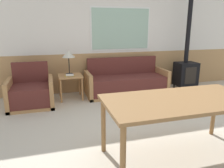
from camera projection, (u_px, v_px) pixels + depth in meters
The scene contains 9 objects.
ground_plane at pixel (167, 133), 3.39m from camera, with size 16.00×16.00×0.00m, color beige.
wall_back at pixel (117, 37), 5.49m from camera, with size 7.20×0.09×2.70m.
couch at pixel (126, 83), 5.32m from camera, with size 1.95×0.76×0.86m.
armchair at pixel (31, 93), 4.51m from camera, with size 0.89×0.80×0.87m.
side_table at pixel (70, 79), 4.93m from camera, with size 0.53×0.53×0.54m.
table_lamp at pixel (69, 55), 4.88m from camera, with size 0.29×0.29×0.54m.
book_stack at pixel (70, 75), 4.81m from camera, with size 0.21×0.17×0.04m.
dining_table at pixel (181, 105), 2.60m from camera, with size 1.84×0.90×0.78m.
wood_stove at pixel (186, 67), 5.66m from camera, with size 0.53×0.43×2.57m.
Camera 1 is at (-1.67, -2.73, 1.62)m, focal length 35.00 mm.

